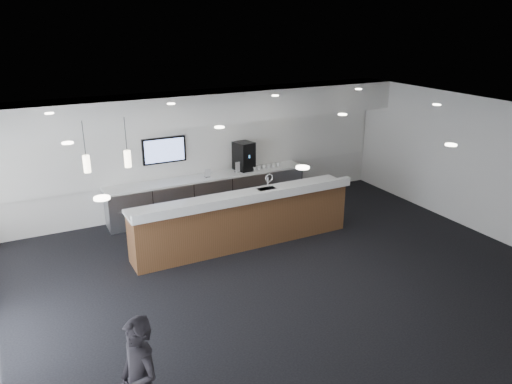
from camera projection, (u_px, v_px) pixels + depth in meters
name	position (u px, v px, depth m)	size (l,w,h in m)	color
ground	(282.00, 275.00, 9.45)	(10.00, 10.00, 0.00)	black
ceiling	(285.00, 119.00, 8.44)	(10.00, 8.00, 0.02)	black
back_wall	(203.00, 151.00, 12.31)	(10.00, 0.02, 3.00)	silver
right_wall	(478.00, 166.00, 11.07)	(0.02, 8.00, 3.00)	silver
soffit_bulkhead	(208.00, 107.00, 11.54)	(10.00, 0.90, 0.70)	white
alcove_panel	(203.00, 147.00, 12.25)	(9.80, 0.06, 1.40)	white
back_credenza	(209.00, 194.00, 12.35)	(5.06, 0.66, 0.95)	#97999F
wall_tv	(164.00, 150.00, 11.75)	(1.05, 0.08, 0.62)	black
pendant_left	(136.00, 167.00, 8.34)	(0.12, 0.12, 0.30)	#FFEDC6
pendant_right	(93.00, 173.00, 8.05)	(0.12, 0.12, 0.30)	#FFEDC6
ceiling_can_lights	(285.00, 120.00, 8.45)	(7.00, 5.00, 0.02)	white
service_counter	(244.00, 219.00, 10.55)	(4.88, 0.87, 1.49)	brown
coffee_machine	(244.00, 156.00, 12.55)	(0.51, 0.58, 0.72)	black
info_sign_left	(208.00, 173.00, 12.05)	(0.15, 0.02, 0.20)	silver
info_sign_right	(239.00, 167.00, 12.42)	(0.20, 0.02, 0.26)	silver
cup_0	(278.00, 165.00, 12.90)	(0.10, 0.10, 0.10)	white
cup_1	(274.00, 166.00, 12.84)	(0.10, 0.10, 0.10)	white
cup_2	(269.00, 166.00, 12.78)	(0.10, 0.10, 0.10)	white
cup_3	(264.00, 167.00, 12.72)	(0.10, 0.10, 0.10)	white
cup_4	(259.00, 168.00, 12.66)	(0.10, 0.10, 0.10)	white
cup_5	(254.00, 168.00, 12.60)	(0.10, 0.10, 0.10)	white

